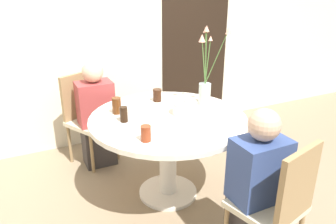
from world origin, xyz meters
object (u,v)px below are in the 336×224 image
Objects in this scene: flower_vase at (206,80)px; person_guest at (256,191)px; drink_glass_2 at (124,114)px; person_woman at (97,118)px; side_plate at (131,105)px; chair_near_front at (278,201)px; drink_glass_0 at (146,133)px; drink_glass_1 at (117,106)px; drink_glass_3 at (157,95)px; birthday_cake at (185,108)px; chair_left_flank at (86,113)px.

flower_vase is 1.09m from person_guest.
drink_glass_2 is 0.11× the size of person_woman.
side_plate is at bearing 157.12° from flower_vase.
person_woman is (-0.05, 0.73, -0.30)m from drink_glass_2.
chair_near_front is 0.95m from drink_glass_0.
drink_glass_3 is (0.42, 0.13, -0.01)m from drink_glass_1.
flower_vase is (0.16, 1.12, 0.45)m from chair_near_front.
flower_vase is at bearing -22.88° from side_plate.
person_woman is at bearing 110.65° from person_guest.
chair_near_front is 1.43m from drink_glass_3.
side_plate is 0.20× the size of person_guest.
flower_vase is 0.79m from drink_glass_2.
drink_glass_3 is 0.11× the size of person_guest.
drink_glass_3 is at bearing 101.00° from birthday_cake.
birthday_cake is at bearing -98.06° from chair_near_front.
birthday_cake is at bearing -27.58° from drink_glass_1.
drink_glass_2 reaches higher than drink_glass_3.
drink_glass_2 is (-0.03, 0.38, 0.01)m from drink_glass_0.
side_plate is 1.79× the size of drink_glass_2.
drink_glass_0 is at bearing -101.67° from side_plate.
flower_vase is 0.64× the size of person_woman.
person_guest is at bearing -90.00° from chair_near_front.
chair_left_flank is 0.93m from drink_glass_2.
birthday_cake is 0.29× the size of flower_vase.
birthday_cake is (-0.11, 1.00, 0.28)m from chair_near_front.
birthday_cake reaches higher than drink_glass_3.
drink_glass_0 is 0.82m from person_guest.
drink_glass_2 is 1.12m from person_guest.
drink_glass_0 is at bearing -110.19° from chair_left_flank.
drink_glass_0 is 1.15m from person_woman.
chair_left_flank is 1.00× the size of chair_near_front.
chair_near_front is 8.07× the size of drink_glass_3.
birthday_cake is at bearing -155.75° from flower_vase.
chair_near_front reaches higher than birthday_cake.
birthday_cake is 0.19× the size of person_woman.
flower_vase is (0.27, 0.12, 0.17)m from birthday_cake.
chair_left_flank is at bearing 137.49° from flower_vase.
birthday_cake is 0.90m from person_guest.
person_woman reaches higher than chair_near_front.
person_woman is (-0.55, 0.80, -0.29)m from birthday_cake.
chair_left_flank is 7.50× the size of drink_glass_2.
drink_glass_3 is 0.11× the size of person_woman.
drink_glass_2 is 0.79m from person_woman.
drink_glass_2 reaches higher than side_plate.
chair_near_front is at bearing -75.73° from person_guest.
flower_vase is at bearing 24.25° from birthday_cake.
drink_glass_1 is 0.62m from person_woman.
person_woman reaches higher than drink_glass_3.
chair_near_front is at bearing -49.91° from drink_glass_0.
flower_vase reaches higher than chair_left_flank.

